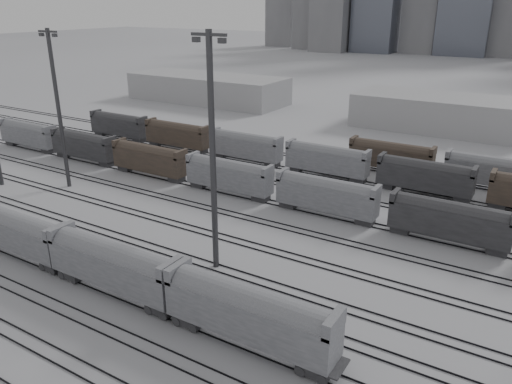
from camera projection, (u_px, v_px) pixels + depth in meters
The scene contains 11 objects.
ground at pixel (126, 305), 51.18m from camera, with size 900.00×900.00×0.00m, color silver.
tracks at pixel (224, 239), 65.11m from camera, with size 220.00×71.50×0.16m.
hopper_car_a at pixel (17, 230), 59.78m from camera, with size 15.53×3.09×5.56m.
hopper_car_b at pixel (113, 264), 51.85m from camera, with size 16.35×3.25×5.85m.
hopper_car_c at pixel (249, 312), 43.70m from camera, with size 16.59×3.30×5.93m.
light_mast_b at pixel (58, 107), 79.36m from camera, with size 4.07×0.65×25.43m.
light_mast_c at pixel (212, 151), 53.63m from camera, with size 4.25×0.68×26.59m.
bg_string_near at pixel (326, 197), 71.82m from camera, with size 151.00×3.00×5.60m.
bg_string_mid at pixel (425, 178), 79.72m from camera, with size 151.00×3.00×5.60m.
warehouse_left at pixel (207, 88), 154.72m from camera, with size 50.00×18.00×8.00m, color #ACACAE.
warehouse_mid at pixel (440, 113), 120.67m from camera, with size 40.00×18.00×8.00m, color #ACACAE.
Camera 1 is at (34.13, -30.36, 29.06)m, focal length 35.00 mm.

